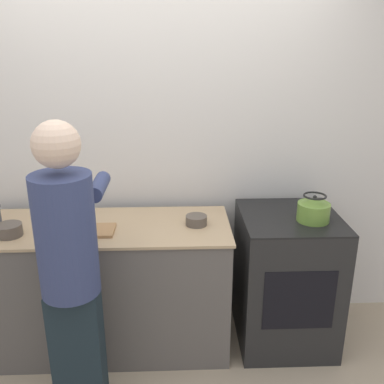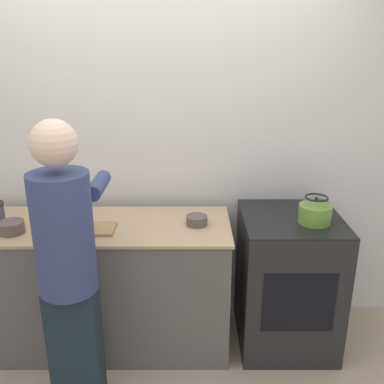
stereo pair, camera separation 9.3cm
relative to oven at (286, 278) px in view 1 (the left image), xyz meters
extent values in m
plane|color=tan|center=(-0.89, -0.32, -0.46)|extent=(12.00, 12.00, 0.00)
cube|color=silver|center=(-0.89, 0.39, 0.84)|extent=(8.00, 0.05, 2.60)
cube|color=#5B5651|center=(-1.25, -0.02, -0.03)|extent=(1.68, 0.60, 0.87)
cube|color=tan|center=(-1.25, -0.02, 0.41)|extent=(1.70, 0.63, 0.02)
cube|color=black|center=(0.00, 0.00, -0.01)|extent=(0.63, 0.65, 0.91)
cube|color=black|center=(0.00, 0.00, 0.46)|extent=(0.63, 0.65, 0.01)
cube|color=black|center=(0.00, -0.32, 0.04)|extent=(0.44, 0.01, 0.40)
cube|color=#1A272E|center=(-1.28, -0.58, -0.08)|extent=(0.27, 0.17, 0.76)
cylinder|color=navy|center=(-1.28, -0.58, 0.61)|extent=(0.30, 0.30, 0.63)
sphere|color=beige|center=(-1.28, -0.58, 1.08)|extent=(0.23, 0.23, 0.23)
cylinder|color=navy|center=(-1.41, -0.30, 0.78)|extent=(0.08, 0.30, 0.08)
cylinder|color=navy|center=(-1.16, -0.30, 0.78)|extent=(0.08, 0.30, 0.08)
cube|color=#A87A4C|center=(-1.30, -0.12, 0.43)|extent=(0.36, 0.19, 0.02)
cube|color=silver|center=(-1.31, -0.12, 0.44)|extent=(0.15, 0.08, 0.01)
cube|color=black|center=(-1.42, -0.08, 0.44)|extent=(0.09, 0.06, 0.01)
cylinder|color=olive|center=(0.12, -0.08, 0.52)|extent=(0.20, 0.20, 0.12)
cone|color=olive|center=(0.12, -0.08, 0.59)|extent=(0.16, 0.16, 0.03)
sphere|color=black|center=(0.12, -0.08, 0.62)|extent=(0.02, 0.02, 0.02)
torus|color=black|center=(0.12, -0.08, 0.63)|extent=(0.14, 0.14, 0.01)
cylinder|color=brown|center=(-1.74, -0.15, 0.46)|extent=(0.15, 0.15, 0.07)
cylinder|color=brown|center=(-0.61, -0.03, 0.45)|extent=(0.13, 0.13, 0.06)
camera|label=1|loc=(-0.74, -2.52, 1.52)|focal=40.00mm
camera|label=2|loc=(-0.64, -2.52, 1.52)|focal=40.00mm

